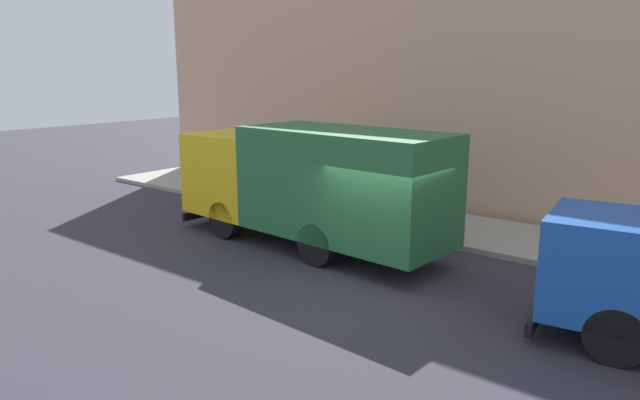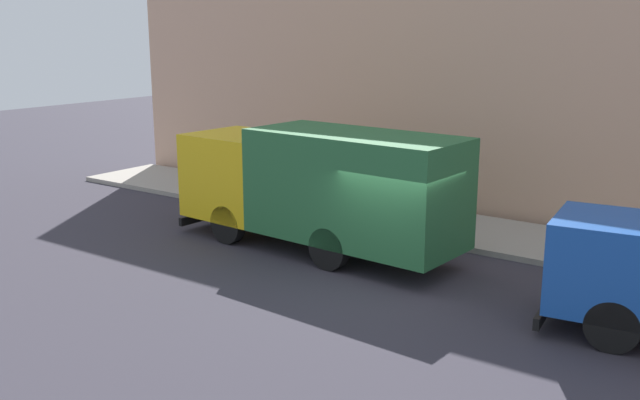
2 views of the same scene
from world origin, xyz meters
name	(u,v)px [view 2 (image 2 of 2)]	position (x,y,z in m)	size (l,w,h in m)	color
ground	(390,281)	(0.00, 0.00, 0.00)	(80.00, 80.00, 0.00)	#333039
sidewalk	(472,232)	(4.63, 0.00, 0.08)	(3.26, 30.00, 0.15)	#A0998E
building_facade	(511,44)	(6.76, 0.00, 5.21)	(0.50, 30.00, 10.41)	tan
large_utility_truck	(318,184)	(0.95, 2.72, 1.77)	(2.86, 8.20, 3.19)	yellow
pedestrian_walking	(336,181)	(4.51, 4.55, 1.02)	(0.42, 0.42, 1.65)	#412F52
street_sign_post	(343,166)	(3.45, 3.60, 1.75)	(0.44, 0.08, 2.72)	#4C5156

